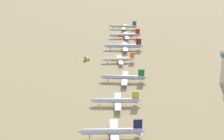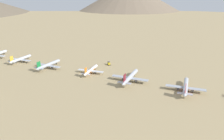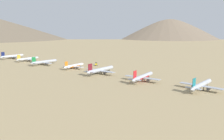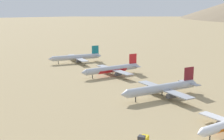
{
  "view_description": "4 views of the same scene",
  "coord_description": "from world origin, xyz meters",
  "px_view_note": "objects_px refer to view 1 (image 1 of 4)",
  "views": [
    {
      "loc": [
        -32.37,
        329.91,
        109.44
      ],
      "look_at": [
        3.95,
        41.43,
        6.63
      ],
      "focal_mm": 56.26,
      "sensor_mm": 36.0,
      "label": 1
    },
    {
      "loc": [
        -182.55,
        -128.39,
        82.34
      ],
      "look_at": [
        11.52,
        -20.4,
        4.08
      ],
      "focal_mm": 35.77,
      "sensor_mm": 36.0,
      "label": 2
    },
    {
      "loc": [
        -159.59,
        -212.25,
        47.22
      ],
      "look_at": [
        0.43,
        -63.49,
        6.57
      ],
      "focal_mm": 35.78,
      "sensor_mm": 36.0,
      "label": 3
    },
    {
      "loc": [
        82.54,
        81.15,
        44.23
      ],
      "look_at": [
        4.73,
        -98.1,
        3.46
      ],
      "focal_mm": 52.63,
      "sensor_mm": 36.0,
      "label": 4
    }
  ],
  "objects_px": {
    "service_truck": "(86,59)",
    "control_tower": "(224,66)",
    "parked_jet_6": "(113,131)",
    "parked_jet_0": "(124,26)",
    "parked_jet_5": "(116,101)",
    "parked_jet_4": "(124,77)",
    "parked_jet_3": "(119,59)",
    "parked_jet_2": "(124,46)",
    "parked_jet_1": "(125,35)"
  },
  "relations": [
    {
      "from": "parked_jet_0",
      "to": "parked_jet_6",
      "type": "height_order",
      "value": "parked_jet_6"
    },
    {
      "from": "parked_jet_1",
      "to": "parked_jet_2",
      "type": "relative_size",
      "value": 0.94
    },
    {
      "from": "parked_jet_1",
      "to": "parked_jet_3",
      "type": "xyz_separation_m",
      "value": [
        -2.58,
        97.85,
        -0.65
      ]
    },
    {
      "from": "parked_jet_5",
      "to": "service_truck",
      "type": "distance_m",
      "value": 110.03
    },
    {
      "from": "parked_jet_4",
      "to": "parked_jet_6",
      "type": "bearing_deg",
      "value": 91.23
    },
    {
      "from": "parked_jet_3",
      "to": "parked_jet_4",
      "type": "distance_m",
      "value": 52.46
    },
    {
      "from": "parked_jet_5",
      "to": "parked_jet_3",
      "type": "bearing_deg",
      "value": -85.04
    },
    {
      "from": "control_tower",
      "to": "parked_jet_0",
      "type": "bearing_deg",
      "value": -62.18
    },
    {
      "from": "parked_jet_1",
      "to": "parked_jet_2",
      "type": "bearing_deg",
      "value": 93.4
    },
    {
      "from": "parked_jet_0",
      "to": "control_tower",
      "type": "xyz_separation_m",
      "value": [
        -101.91,
        193.13,
        11.35
      ]
    },
    {
      "from": "parked_jet_2",
      "to": "control_tower",
      "type": "height_order",
      "value": "control_tower"
    },
    {
      "from": "parked_jet_4",
      "to": "control_tower",
      "type": "relative_size",
      "value": 1.48
    },
    {
      "from": "service_truck",
      "to": "parked_jet_2",
      "type": "bearing_deg",
      "value": -128.17
    },
    {
      "from": "parked_jet_4",
      "to": "parked_jet_6",
      "type": "distance_m",
      "value": 92.86
    },
    {
      "from": "parked_jet_2",
      "to": "parked_jet_4",
      "type": "relative_size",
      "value": 1.1
    },
    {
      "from": "parked_jet_3",
      "to": "parked_jet_4",
      "type": "xyz_separation_m",
      "value": [
        -9.46,
        51.6,
        0.55
      ]
    },
    {
      "from": "parked_jet_3",
      "to": "service_truck",
      "type": "distance_m",
      "value": 33.76
    },
    {
      "from": "parked_jet_1",
      "to": "control_tower",
      "type": "bearing_deg",
      "value": 123.65
    },
    {
      "from": "parked_jet_5",
      "to": "parked_jet_6",
      "type": "height_order",
      "value": "parked_jet_6"
    },
    {
      "from": "parked_jet_2",
      "to": "parked_jet_3",
      "type": "distance_m",
      "value": 46.11
    },
    {
      "from": "parked_jet_0",
      "to": "service_truck",
      "type": "distance_m",
      "value": 147.67
    },
    {
      "from": "parked_jet_5",
      "to": "parked_jet_4",
      "type": "bearing_deg",
      "value": -91.06
    },
    {
      "from": "parked_jet_1",
      "to": "parked_jet_3",
      "type": "height_order",
      "value": "parked_jet_1"
    },
    {
      "from": "parked_jet_3",
      "to": "control_tower",
      "type": "distance_m",
      "value": 103.31
    },
    {
      "from": "service_truck",
      "to": "control_tower",
      "type": "height_order",
      "value": "control_tower"
    },
    {
      "from": "parked_jet_3",
      "to": "parked_jet_6",
      "type": "distance_m",
      "value": 144.89
    },
    {
      "from": "parked_jet_1",
      "to": "parked_jet_2",
      "type": "height_order",
      "value": "parked_jet_2"
    },
    {
      "from": "parked_jet_1",
      "to": "parked_jet_2",
      "type": "xyz_separation_m",
      "value": [
        -3.07,
        51.75,
        0.31
      ]
    },
    {
      "from": "service_truck",
      "to": "parked_jet_5",
      "type": "bearing_deg",
      "value": 112.56
    },
    {
      "from": "parked_jet_2",
      "to": "service_truck",
      "type": "height_order",
      "value": "parked_jet_2"
    },
    {
      "from": "parked_jet_3",
      "to": "parked_jet_2",
      "type": "bearing_deg",
      "value": -90.61
    },
    {
      "from": "parked_jet_0",
      "to": "parked_jet_4",
      "type": "xyz_separation_m",
      "value": [
        -19.02,
        199.97,
        -0.06
      ]
    },
    {
      "from": "parked_jet_0",
      "to": "parked_jet_3",
      "type": "bearing_deg",
      "value": 93.69
    },
    {
      "from": "parked_jet_2",
      "to": "parked_jet_4",
      "type": "distance_m",
      "value": 98.1
    },
    {
      "from": "parked_jet_3",
      "to": "service_truck",
      "type": "xyz_separation_m",
      "value": [
        33.63,
        -2.69,
        -1.3
      ]
    },
    {
      "from": "parked_jet_5",
      "to": "service_truck",
      "type": "bearing_deg",
      "value": -67.44
    },
    {
      "from": "parked_jet_6",
      "to": "control_tower",
      "type": "distance_m",
      "value": 128.87
    },
    {
      "from": "service_truck",
      "to": "control_tower",
      "type": "relative_size",
      "value": 0.2
    },
    {
      "from": "parked_jet_0",
      "to": "parked_jet_5",
      "type": "xyz_separation_m",
      "value": [
        -18.15,
        247.29,
        -0.34
      ]
    },
    {
      "from": "parked_jet_2",
      "to": "control_tower",
      "type": "distance_m",
      "value": 129.66
    },
    {
      "from": "parked_jet_0",
      "to": "control_tower",
      "type": "height_order",
      "value": "control_tower"
    },
    {
      "from": "parked_jet_1",
      "to": "control_tower",
      "type": "distance_m",
      "value": 171.68
    },
    {
      "from": "parked_jet_2",
      "to": "control_tower",
      "type": "xyz_separation_m",
      "value": [
        -91.86,
        90.85,
        11.01
      ]
    },
    {
      "from": "parked_jet_3",
      "to": "parked_jet_4",
      "type": "bearing_deg",
      "value": 100.39
    },
    {
      "from": "parked_jet_1",
      "to": "parked_jet_5",
      "type": "bearing_deg",
      "value": 93.25
    },
    {
      "from": "parked_jet_5",
      "to": "control_tower",
      "type": "height_order",
      "value": "control_tower"
    },
    {
      "from": "parked_jet_0",
      "to": "parked_jet_4",
      "type": "relative_size",
      "value": 1.01
    },
    {
      "from": "parked_jet_0",
      "to": "parked_jet_3",
      "type": "relative_size",
      "value": 1.17
    },
    {
      "from": "parked_jet_0",
      "to": "parked_jet_3",
      "type": "height_order",
      "value": "parked_jet_0"
    },
    {
      "from": "parked_jet_6",
      "to": "control_tower",
      "type": "relative_size",
      "value": 1.51
    }
  ]
}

